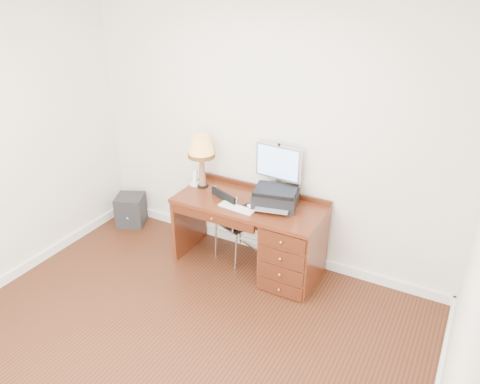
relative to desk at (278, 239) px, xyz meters
The scene contains 12 objects.
ground 1.50m from the desk, 102.93° to the right, with size 4.00×4.00×0.00m, color #33170B.
room_shell 0.91m from the desk, 112.63° to the right, with size 4.00×4.00×4.00m.
desk is the anchor object (origin of this frame).
monitor 0.74m from the desk, 119.15° to the left, with size 0.48×0.17×0.55m.
keyboard 0.54m from the desk, 154.27° to the right, with size 0.37×0.11×0.01m, color white.
mouse_pad 0.44m from the desk, 157.03° to the right, with size 0.20×0.20×0.04m.
printer 0.44m from the desk, 139.41° to the left, with size 0.48×0.41×0.19m.
leg_lamp 1.20m from the desk, behind, with size 0.28×0.28×0.57m.
phone 1.08m from the desk, behind, with size 0.09×0.09×0.17m.
pen_cup 0.46m from the desk, 143.02° to the left, with size 0.09×0.09×0.11m, color black.
chair 0.52m from the desk, behind, with size 0.51×0.51×0.83m.
equipment_box 2.01m from the desk, behind, with size 0.32×0.32×0.37m, color black.
Camera 1 is at (1.88, -2.25, 2.90)m, focal length 35.00 mm.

